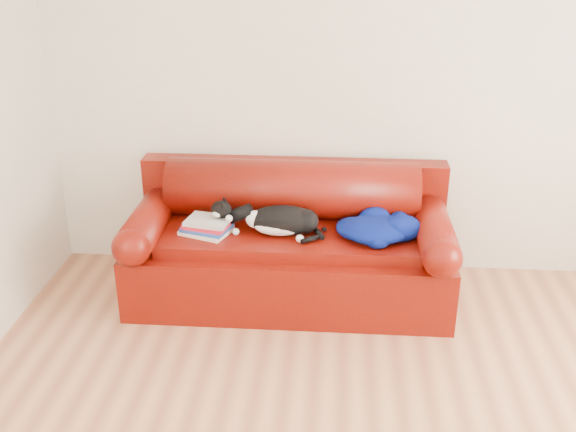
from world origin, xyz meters
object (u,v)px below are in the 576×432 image
book_stack (207,226)px  blanket (378,227)px  sofa_base (290,264)px  cat (282,221)px

book_stack → blanket: 1.10m
sofa_base → cat: 0.36m
blanket → book_stack: bearing=-179.1°
book_stack → cat: 0.48m
sofa_base → book_stack: (-0.53, -0.10, 0.31)m
book_stack → blanket: size_ratio=0.57×
sofa_base → cat: (-0.05, -0.08, 0.35)m
cat → blanket: size_ratio=1.02×
cat → blanket: (0.61, -0.01, -0.02)m
book_stack → sofa_base: bearing=11.2°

